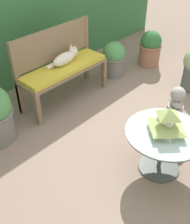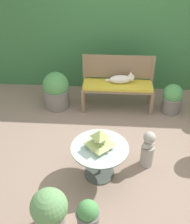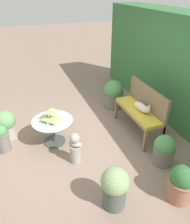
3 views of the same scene
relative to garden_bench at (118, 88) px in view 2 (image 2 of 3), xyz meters
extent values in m
plane|color=gray|center=(0.02, -1.20, -0.46)|extent=(30.00, 30.00, 0.00)
cube|color=#38703D|center=(0.02, 1.24, 0.69)|extent=(6.40, 0.87, 2.30)
cube|color=#7F664C|center=(-0.64, -0.18, -0.24)|extent=(0.06, 0.06, 0.44)
cube|color=#7F664C|center=(0.64, -0.18, -0.24)|extent=(0.06, 0.06, 0.44)
cube|color=#7F664C|center=(-0.64, 0.18, -0.24)|extent=(0.06, 0.06, 0.44)
cube|color=#7F664C|center=(0.64, 0.18, -0.24)|extent=(0.06, 0.06, 0.44)
cube|color=#7F664C|center=(0.00, 0.00, 0.00)|extent=(1.33, 0.43, 0.04)
cube|color=gold|center=(0.00, 0.00, 0.05)|extent=(1.28, 0.39, 0.05)
cube|color=#7F664C|center=(-0.64, 0.19, 0.05)|extent=(0.06, 0.06, 1.01)
cube|color=#7F664C|center=(0.64, 0.19, 0.05)|extent=(0.06, 0.06, 1.01)
cube|color=#7F664C|center=(0.00, 0.19, 0.33)|extent=(1.28, 0.04, 0.45)
ellipsoid|color=silver|center=(0.04, 0.03, 0.16)|extent=(0.42, 0.20, 0.16)
sphere|color=silver|center=(0.24, 0.05, 0.19)|extent=(0.13, 0.13, 0.13)
cone|color=silver|center=(0.23, 0.09, 0.27)|extent=(0.05, 0.05, 0.06)
cone|color=silver|center=(0.24, 0.01, 0.27)|extent=(0.05, 0.05, 0.06)
cylinder|color=silver|center=(-0.12, 0.08, 0.11)|extent=(0.23, 0.08, 0.06)
cylinder|color=#424742|center=(-0.25, -1.74, -0.45)|extent=(0.44, 0.44, 0.02)
cylinder|color=#424742|center=(-0.25, -1.74, -0.20)|extent=(0.04, 0.04, 0.50)
cylinder|color=silver|center=(-0.25, -1.74, 0.05)|extent=(0.79, 0.79, 0.01)
torus|color=#424742|center=(-0.25, -1.74, 0.04)|extent=(0.79, 0.79, 0.02)
cube|color=beige|center=(-0.25, -1.74, 0.09)|extent=(0.24, 0.24, 0.06)
pyramid|color=#A8BC66|center=(-0.25, -1.74, 0.16)|extent=(0.32, 0.32, 0.08)
cube|color=beige|center=(-0.25, -1.74, 0.22)|extent=(0.15, 0.15, 0.05)
pyramid|color=#A8BC66|center=(-0.25, -1.74, 0.29)|extent=(0.20, 0.20, 0.09)
cylinder|color=#A39E93|center=(0.45, -1.49, -0.28)|extent=(0.19, 0.19, 0.35)
ellipsoid|color=#A39E93|center=(0.45, -1.49, -0.06)|extent=(0.27, 0.28, 0.10)
sphere|color=#A39E93|center=(0.45, -1.49, 0.06)|extent=(0.18, 0.18, 0.18)
cylinder|color=#ADA393|center=(-0.78, -2.63, -0.30)|extent=(0.36, 0.36, 0.31)
torus|color=#ADA393|center=(-0.78, -2.63, -0.16)|extent=(0.39, 0.39, 0.03)
sphere|color=#66995B|center=(-0.78, -2.63, -0.07)|extent=(0.43, 0.43, 0.43)
cylinder|color=slate|center=(-1.16, -0.02, -0.26)|extent=(0.47, 0.47, 0.39)
torus|color=slate|center=(-1.16, -0.02, -0.07)|extent=(0.51, 0.51, 0.03)
sphere|color=#4C8E4C|center=(-1.16, -0.02, 0.03)|extent=(0.49, 0.49, 0.49)
cylinder|color=slate|center=(-0.33, -2.69, -0.26)|extent=(0.25, 0.25, 0.40)
torus|color=slate|center=(-0.33, -2.69, -0.07)|extent=(0.28, 0.28, 0.03)
sphere|color=#4C8E4C|center=(-0.33, -2.69, -0.01)|extent=(0.24, 0.24, 0.24)
cylinder|color=slate|center=(1.02, -0.05, -0.29)|extent=(0.35, 0.35, 0.32)
torus|color=slate|center=(1.02, -0.05, -0.14)|extent=(0.38, 0.38, 0.03)
sphere|color=#4C8E4C|center=(1.02, -0.05, -0.07)|extent=(0.37, 0.37, 0.37)
camera|label=1|loc=(-2.26, -2.64, 1.86)|focal=45.00mm
camera|label=2|loc=(-0.13, -4.58, 2.61)|focal=45.00mm
camera|label=3|loc=(3.34, -2.21, 2.33)|focal=35.00mm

